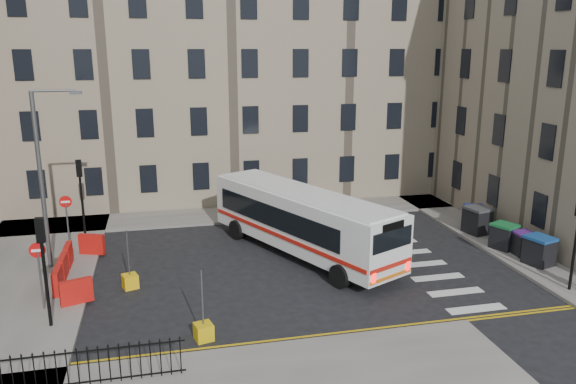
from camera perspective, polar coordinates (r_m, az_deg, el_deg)
name	(u,v)px	position (r m, az deg, el deg)	size (l,w,h in m)	color
ground	(333,262)	(27.12, 4.62, -7.10)	(120.00, 120.00, 0.00)	black
pavement_north	(195,217)	(34.12, -9.46, -2.53)	(36.00, 3.20, 0.15)	slate
pavement_east	(461,223)	(34.09, 17.17, -3.02)	(2.40, 26.00, 0.15)	slate
pavement_west	(23,279)	(27.63, -25.33, -7.95)	(6.00, 22.00, 0.15)	slate
terrace_north	(168,67)	(39.54, -12.13, 12.27)	(38.30, 10.80, 17.20)	gray
traffic_light_nw	(81,185)	(31.62, -20.32, 0.63)	(0.28, 0.22, 4.10)	black
traffic_light_sw	(43,255)	(21.66, -23.63, -5.91)	(0.28, 0.22, 4.10)	black
streetlamp	(41,178)	(27.13, -23.81, 1.28)	(0.50, 0.22, 8.14)	#595B5E
no_entry_north	(66,211)	(29.97, -21.59, -1.80)	(0.60, 0.08, 3.00)	#595B5E
no_entry_south	(39,262)	(23.41, -24.00, -6.52)	(0.60, 0.08, 3.00)	#595B5E
roadworks_barriers	(72,266)	(26.55, -21.10, -7.06)	(1.66, 6.26, 1.00)	red
iron_railings	(51,371)	(18.65, -22.94, -16.41)	(7.80, 0.04, 1.20)	black
bus	(302,219)	(27.44, 1.42, -2.77)	(7.33, 11.54, 3.15)	white
wheelie_bin_a	(539,250)	(28.62, 24.16, -5.44)	(1.36, 1.47, 1.35)	black
wheelie_bin_b	(523,243)	(29.66, 22.77, -4.82)	(0.97, 1.09, 1.14)	black
wheelie_bin_c	(504,236)	(30.17, 21.09, -4.20)	(1.39, 1.47, 1.27)	black
wheelie_bin_d	(477,220)	(32.11, 18.67, -2.71)	(1.41, 1.54, 1.45)	black
wheelie_bin_e	(475,217)	(32.83, 18.49, -2.45)	(1.20, 1.33, 1.30)	black
bollard_yellow	(130,281)	(25.10, -15.74, -8.72)	(0.60, 0.60, 0.60)	yellow
bollard_chevron	(204,332)	(20.48, -8.56, -13.86)	(0.60, 0.60, 0.60)	gold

